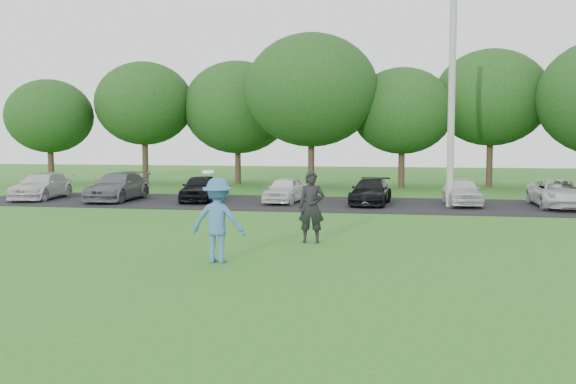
% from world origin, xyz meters
% --- Properties ---
extents(ground, '(100.00, 100.00, 0.00)m').
position_xyz_m(ground, '(0.00, 0.00, 0.00)').
color(ground, '#2D7220').
rests_on(ground, ground).
extents(parking_lot, '(32.00, 6.50, 0.03)m').
position_xyz_m(parking_lot, '(0.00, 13.00, 0.01)').
color(parking_lot, black).
rests_on(parking_lot, ground).
extents(utility_pole, '(0.28, 0.28, 9.44)m').
position_xyz_m(utility_pole, '(5.02, 12.66, 4.72)').
color(utility_pole, '#A4A49F').
rests_on(utility_pole, ground).
extents(frisbee_player, '(1.25, 0.79, 2.10)m').
position_xyz_m(frisbee_player, '(-0.92, -0.28, 0.96)').
color(frisbee_player, teal).
rests_on(frisbee_player, ground).
extents(camera_bystander, '(0.72, 0.49, 1.92)m').
position_xyz_m(camera_bystander, '(0.77, 2.79, 0.96)').
color(camera_bystander, black).
rests_on(camera_bystander, ground).
extents(parked_cars, '(28.40, 4.63, 1.24)m').
position_xyz_m(parked_cars, '(-0.33, 12.90, 0.61)').
color(parked_cars, silver).
rests_on(parked_cars, parking_lot).
extents(tree_row, '(42.39, 9.85, 8.64)m').
position_xyz_m(tree_row, '(1.51, 22.76, 4.91)').
color(tree_row, '#38281C').
rests_on(tree_row, ground).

